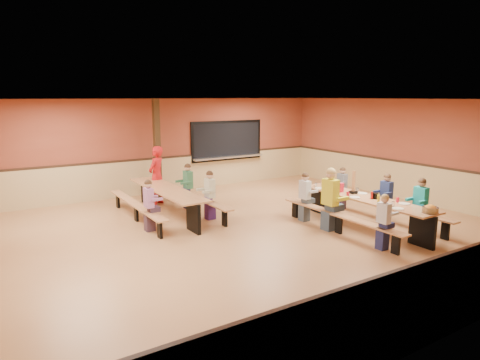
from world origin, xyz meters
TOP-DOWN VIEW (x-y plane):
  - ground at (0.00, 0.00)m, footprint 12.00×12.00m
  - room_envelope at (0.00, 0.00)m, footprint 12.04×10.04m
  - kitchen_pass_through at (2.60, 4.96)m, footprint 2.78×0.28m
  - structural_post at (-0.20, 4.40)m, footprint 0.18×0.18m
  - cafeteria_table_main at (2.74, -1.16)m, footprint 1.91×3.70m
  - cafeteria_table_second at (-0.83, 2.25)m, footprint 1.91×3.70m
  - seated_child_white_left at (1.92, -2.38)m, footprint 0.33×0.27m
  - seated_adult_yellow at (1.92, -0.85)m, footprint 0.48×0.39m
  - seated_child_grey_left at (1.92, 0.03)m, footprint 0.37×0.30m
  - seated_child_teal_right at (3.57, -2.05)m, footprint 0.38×0.31m
  - seated_child_navy_right at (3.57, -1.10)m, footprint 0.36×0.30m
  - seated_child_char_right at (3.57, 0.39)m, footprint 0.34×0.28m
  - seated_child_purple_sec at (-1.65, 1.32)m, footprint 0.36×0.29m
  - seated_child_green_sec at (-0.00, 2.70)m, footprint 0.38×0.31m
  - seated_child_tan_sec at (-0.00, 1.43)m, footprint 0.38×0.31m
  - standing_woman at (-0.57, 3.56)m, footprint 0.73×0.70m
  - punch_pitcher at (2.68, -0.44)m, footprint 0.16×0.16m
  - chip_bowl at (2.80, -2.81)m, footprint 0.32×0.32m
  - napkin_dispenser at (2.82, -1.37)m, footprint 0.10×0.14m
  - condiment_mustard at (2.61, -1.66)m, footprint 0.06×0.06m
  - condiment_ketchup at (2.74, -1.36)m, footprint 0.06×0.06m
  - table_paddle at (2.80, -0.73)m, footprint 0.16×0.16m
  - place_settings at (2.74, -1.16)m, footprint 0.65×3.30m

SIDE VIEW (x-z plane):
  - ground at x=0.00m, z-range 0.00..0.00m
  - cafeteria_table_main at x=2.74m, z-range 0.16..0.90m
  - cafeteria_table_second at x=-0.83m, z-range 0.16..0.90m
  - seated_child_white_left at x=1.92m, z-range 0.00..1.14m
  - seated_child_char_right at x=3.57m, z-range 0.00..1.15m
  - seated_child_purple_sec at x=-1.65m, z-range 0.00..1.19m
  - seated_child_navy_right at x=3.57m, z-range 0.00..1.20m
  - seated_child_grey_left at x=1.92m, z-range 0.00..1.20m
  - seated_child_tan_sec at x=0.00m, z-range 0.00..1.22m
  - seated_child_green_sec at x=0.00m, z-range 0.00..1.24m
  - seated_child_teal_right at x=3.57m, z-range 0.00..1.24m
  - room_envelope at x=0.00m, z-range -0.82..2.20m
  - seated_adult_yellow at x=1.92m, z-range 0.00..1.44m
  - place_settings at x=2.74m, z-range 0.74..0.85m
  - napkin_dispenser at x=2.82m, z-range 0.74..0.87m
  - chip_bowl at x=2.80m, z-range 0.74..0.89m
  - condiment_mustard at x=2.61m, z-range 0.74..0.91m
  - condiment_ketchup at x=2.74m, z-range 0.74..0.91m
  - standing_woman at x=-0.57m, z-range 0.00..1.69m
  - punch_pitcher at x=2.68m, z-range 0.74..0.96m
  - table_paddle at x=2.80m, z-range 0.60..1.16m
  - kitchen_pass_through at x=2.60m, z-range 0.80..2.18m
  - structural_post at x=-0.20m, z-range 0.00..3.00m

